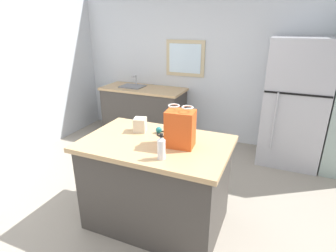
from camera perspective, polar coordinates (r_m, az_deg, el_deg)
ground at (r=3.01m, az=-5.25°, el=-19.72°), size 6.03×6.03×0.00m
back_wall at (r=4.69m, az=9.01°, el=12.33°), size 4.86×0.13×2.54m
kitchen_island at (r=2.77m, az=-2.48°, el=-11.84°), size 1.39×0.90×0.91m
refrigerator at (r=4.22m, az=24.99°, el=4.31°), size 0.81×0.73×1.78m
sink_counter at (r=4.93m, az=-5.14°, el=3.10°), size 1.47×0.63×1.07m
shopping_bag at (r=2.40m, az=2.58°, el=-0.52°), size 0.27×0.21×0.38m
small_box at (r=2.77m, az=-5.89°, el=0.25°), size 0.15×0.15×0.14m
bottle at (r=2.20m, az=-1.40°, el=-4.60°), size 0.07×0.07×0.22m
ear_defenders at (r=2.70m, az=-0.79°, el=-1.34°), size 0.20×0.18×0.06m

